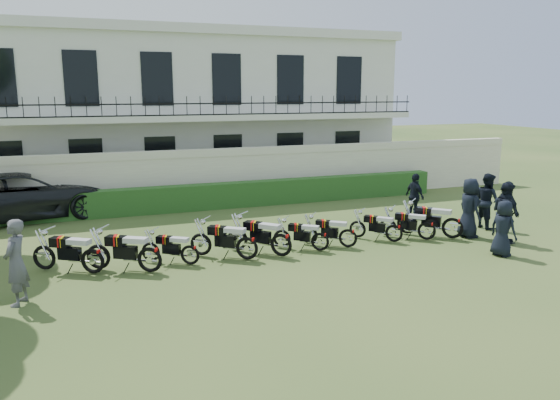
{
  "coord_description": "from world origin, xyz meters",
  "views": [
    {
      "loc": [
        -4.94,
        -13.64,
        4.63
      ],
      "look_at": [
        0.78,
        1.48,
        1.38
      ],
      "focal_mm": 35.0,
      "sensor_mm": 36.0,
      "label": 1
    }
  ],
  "objects": [
    {
      "name": "officer_0",
      "position": [
        6.25,
        -1.89,
        0.8
      ],
      "size": [
        0.69,
        0.89,
        1.61
      ],
      "primitive_type": "imported",
      "rotation": [
        0.0,
        0.0,
        1.82
      ],
      "color": "black",
      "rests_on": "ground"
    },
    {
      "name": "hedge",
      "position": [
        1.0,
        7.2,
        0.5
      ],
      "size": [
        18.0,
        0.6,
        1.0
      ],
      "primitive_type": "cube",
      "color": "#244E1B",
      "rests_on": "ground"
    },
    {
      "name": "officer_1",
      "position": [
        7.37,
        -0.76,
        0.94
      ],
      "size": [
        0.78,
        0.96,
        1.88
      ],
      "primitive_type": "imported",
      "rotation": [
        0.0,
        0.0,
        1.5
      ],
      "color": "black",
      "rests_on": "ground"
    },
    {
      "name": "officer_2",
      "position": [
        7.37,
        -0.79,
        0.96
      ],
      "size": [
        0.6,
        1.17,
        1.92
      ],
      "primitive_type": "imported",
      "rotation": [
        0.0,
        0.0,
        1.45
      ],
      "color": "black",
      "rests_on": "ground"
    },
    {
      "name": "inspector",
      "position": [
        -6.3,
        -1.0,
        0.96
      ],
      "size": [
        0.68,
        0.82,
        1.92
      ],
      "primitive_type": "imported",
      "rotation": [
        0.0,
        0.0,
        -1.93
      ],
      "color": "#59595E",
      "rests_on": "ground"
    },
    {
      "name": "motorcycle_6",
      "position": [
        2.52,
        0.34,
        0.44
      ],
      "size": [
        1.45,
        1.15,
        0.96
      ],
      "rotation": [
        0.0,
        0.0,
        0.91
      ],
      "color": "black",
      "rests_on": "ground"
    },
    {
      "name": "officer_4",
      "position": [
        8.07,
        0.84,
        0.95
      ],
      "size": [
        0.76,
        0.95,
        1.89
      ],
      "primitive_type": "imported",
      "rotation": [
        0.0,
        0.0,
        1.53
      ],
      "color": "black",
      "rests_on": "ground"
    },
    {
      "name": "perimeter_wall",
      "position": [
        0.0,
        8.0,
        1.17
      ],
      "size": [
        30.0,
        0.35,
        2.3
      ],
      "color": "#EEE7C8",
      "rests_on": "ground"
    },
    {
      "name": "suv",
      "position": [
        -6.8,
        7.91,
        0.87
      ],
      "size": [
        6.76,
        4.17,
        1.75
      ],
      "primitive_type": "imported",
      "rotation": [
        0.0,
        0.0,
        1.79
      ],
      "color": "black",
      "rests_on": "ground"
    },
    {
      "name": "motorcycle_2",
      "position": [
        -2.23,
        0.37,
        0.43
      ],
      "size": [
        1.44,
        1.03,
        0.92
      ],
      "rotation": [
        0.0,
        0.0,
        0.96
      ],
      "color": "black",
      "rests_on": "ground"
    },
    {
      "name": "officer_3",
      "position": [
        6.72,
        0.11,
        0.95
      ],
      "size": [
        0.7,
        0.99,
        1.91
      ],
      "primitive_type": "imported",
      "rotation": [
        0.0,
        0.0,
        1.46
      ],
      "color": "black",
      "rests_on": "ground"
    },
    {
      "name": "officer_5",
      "position": [
        6.57,
        2.88,
        0.84
      ],
      "size": [
        0.45,
        1.0,
        1.68
      ],
      "primitive_type": "imported",
      "rotation": [
        0.0,
        0.0,
        1.61
      ],
      "color": "black",
      "rests_on": "ground"
    },
    {
      "name": "motorcycle_1",
      "position": [
        -3.32,
        0.09,
        0.53
      ],
      "size": [
        1.84,
        1.18,
        1.14
      ],
      "rotation": [
        0.0,
        0.0,
        1.02
      ],
      "color": "black",
      "rests_on": "ground"
    },
    {
      "name": "motorcycle_0",
      "position": [
        -4.7,
        0.52,
        0.52
      ],
      "size": [
        1.77,
        1.2,
        1.12
      ],
      "rotation": [
        0.0,
        0.0,
        0.99
      ],
      "color": "black",
      "rests_on": "ground"
    },
    {
      "name": "motorcycle_3",
      "position": [
        -0.66,
        0.24,
        0.51
      ],
      "size": [
        1.68,
        1.3,
        1.11
      ],
      "rotation": [
        0.0,
        0.0,
        0.93
      ],
      "color": "black",
      "rests_on": "ground"
    },
    {
      "name": "motorcycle_5",
      "position": [
        1.58,
        0.3,
        0.43
      ],
      "size": [
        1.39,
        1.13,
        0.93
      ],
      "rotation": [
        0.0,
        0.0,
        0.9
      ],
      "color": "black",
      "rests_on": "ground"
    },
    {
      "name": "motorcycle_7",
      "position": [
        4.13,
        0.36,
        0.43
      ],
      "size": [
        1.24,
        1.31,
        0.94
      ],
      "rotation": [
        0.0,
        0.0,
        0.76
      ],
      "color": "black",
      "rests_on": "ground"
    },
    {
      "name": "motorcycle_4",
      "position": [
        0.33,
        0.19,
        0.52
      ],
      "size": [
        1.5,
        1.57,
        1.13
      ],
      "rotation": [
        0.0,
        0.0,
        0.76
      ],
      "color": "black",
      "rests_on": "ground"
    },
    {
      "name": "motorcycle_9",
      "position": [
        6.07,
        0.05,
        0.53
      ],
      "size": [
        1.54,
        1.57,
        1.14
      ],
      "rotation": [
        0.0,
        0.0,
        0.78
      ],
      "color": "black",
      "rests_on": "ground"
    },
    {
      "name": "motorcycle_8",
      "position": [
        5.22,
        0.21,
        0.45
      ],
      "size": [
        1.35,
        1.3,
        0.98
      ],
      "rotation": [
        0.0,
        0.0,
        0.81
      ],
      "color": "black",
      "rests_on": "ground"
    },
    {
      "name": "ground",
      "position": [
        0.0,
        0.0,
        0.0
      ],
      "size": [
        100.0,
        100.0,
        0.0
      ],
      "primitive_type": "plane",
      "color": "#304D1E",
      "rests_on": "ground"
    },
    {
      "name": "building",
      "position": [
        0.0,
        13.96,
        3.71
      ],
      "size": [
        20.4,
        9.6,
        7.4
      ],
      "color": "silver",
      "rests_on": "ground"
    }
  ]
}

